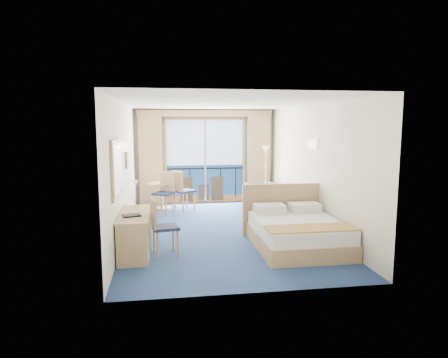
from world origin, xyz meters
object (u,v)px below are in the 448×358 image
(round_table, at_px, (162,189))
(armchair, at_px, (263,195))
(desk, at_px, (133,237))
(table_chair_a, at_px, (182,188))
(bed, at_px, (297,231))
(desk_chair, at_px, (160,223))
(table_chair_b, at_px, (165,190))
(nightstand, at_px, (299,215))
(floor_lamp, at_px, (266,160))

(round_table, bearing_deg, armchair, -5.98)
(armchair, distance_m, desk, 5.03)
(armchair, distance_m, table_chair_a, 2.21)
(bed, relative_size, armchair, 2.58)
(desk_chair, xyz_separation_m, table_chair_a, (0.55, 3.65, 0.03))
(desk, distance_m, table_chair_b, 3.81)
(bed, bearing_deg, desk, -173.77)
(desk, height_order, desk_chair, desk_chair)
(nightstand, distance_m, armchair, 2.14)
(desk_chair, height_order, table_chair_b, table_chair_b)
(table_chair_b, bearing_deg, desk, -66.59)
(bed, height_order, table_chair_a, table_chair_a)
(round_table, bearing_deg, desk, -96.37)
(table_chair_a, bearing_deg, desk_chair, 140.91)
(floor_lamp, distance_m, table_chair_a, 2.51)
(desk_chair, bearing_deg, desk, 109.12)
(round_table, height_order, table_chair_a, table_chair_a)
(bed, distance_m, table_chair_a, 4.09)
(floor_lamp, bearing_deg, nightstand, -87.42)
(bed, bearing_deg, table_chair_b, 124.69)
(desk, relative_size, table_chair_a, 1.46)
(bed, height_order, armchair, bed)
(desk_chair, bearing_deg, table_chair_a, -19.46)
(armchair, relative_size, desk_chair, 0.77)
(armchair, relative_size, round_table, 0.98)
(round_table, relative_size, table_chair_a, 0.74)
(armchair, bearing_deg, nightstand, 77.61)
(bed, xyz_separation_m, floor_lamp, (0.45, 3.99, 0.97))
(round_table, relative_size, table_chair_b, 0.76)
(nightstand, height_order, table_chair_b, table_chair_b)
(bed, xyz_separation_m, desk, (-2.94, -0.32, 0.11))
(nightstand, relative_size, round_table, 0.69)
(nightstand, xyz_separation_m, table_chair_b, (-2.94, 2.00, 0.32))
(armchair, height_order, desk, desk)
(bed, xyz_separation_m, desk_chair, (-2.49, -0.06, 0.27))
(bed, xyz_separation_m, round_table, (-2.47, 3.85, 0.24))
(armchair, xyz_separation_m, table_chair_a, (-2.20, 0.03, 0.25))
(nightstand, height_order, armchair, armchair)
(nightstand, relative_size, table_chair_b, 0.52)
(desk, xyz_separation_m, table_chair_a, (0.99, 3.91, 0.20))
(desk, bearing_deg, desk_chair, 30.06)
(bed, height_order, table_chair_b, bed)
(round_table, xyz_separation_m, table_chair_a, (0.53, -0.26, 0.06))
(nightstand, bearing_deg, bed, -111.18)
(desk, relative_size, round_table, 1.95)
(floor_lamp, relative_size, desk_chair, 1.67)
(bed, relative_size, nightstand, 3.68)
(bed, relative_size, table_chair_b, 1.91)
(armchair, distance_m, desk_chair, 4.55)
(table_chair_b, bearing_deg, floor_lamp, 42.72)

